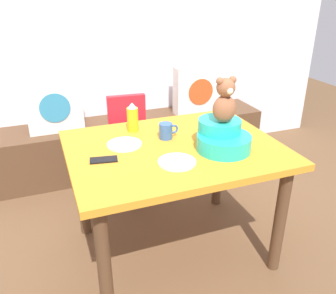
{
  "coord_description": "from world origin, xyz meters",
  "views": [
    {
      "loc": [
        -0.69,
        -1.71,
        1.6
      ],
      "look_at": [
        0.0,
        0.1,
        0.69
      ],
      "focal_mm": 38.02,
      "sensor_mm": 36.0,
      "label": 1
    }
  ],
  "objects_px": {
    "pillow_floral_right": "(197,90)",
    "ketchup_bottle": "(133,118)",
    "highchair": "(130,133)",
    "cell_phone": "(104,160)",
    "dinner_plate_far": "(177,162)",
    "teddy_bear": "(225,101)",
    "dinner_plate_near": "(124,144)",
    "infant_seat_teal": "(222,137)",
    "coffee_mug": "(166,131)",
    "pillow_floral_left": "(54,105)",
    "dining_table": "(174,163)"
  },
  "relations": [
    {
      "from": "teddy_bear",
      "to": "dinner_plate_far",
      "type": "relative_size",
      "value": 1.25
    },
    {
      "from": "teddy_bear",
      "to": "cell_phone",
      "type": "relative_size",
      "value": 1.74
    },
    {
      "from": "pillow_floral_right",
      "to": "dinner_plate_far",
      "type": "xyz_separation_m",
      "value": [
        -0.77,
        -1.39,
        0.07
      ]
    },
    {
      "from": "infant_seat_teal",
      "to": "ketchup_bottle",
      "type": "xyz_separation_m",
      "value": [
        -0.39,
        0.43,
        0.02
      ]
    },
    {
      "from": "pillow_floral_right",
      "to": "infant_seat_teal",
      "type": "distance_m",
      "value": 1.41
    },
    {
      "from": "coffee_mug",
      "to": "teddy_bear",
      "type": "bearing_deg",
      "value": -45.79
    },
    {
      "from": "highchair",
      "to": "cell_phone",
      "type": "distance_m",
      "value": 0.92
    },
    {
      "from": "dining_table",
      "to": "dinner_plate_near",
      "type": "xyz_separation_m",
      "value": [
        -0.26,
        0.11,
        0.11
      ]
    },
    {
      "from": "ketchup_bottle",
      "to": "teddy_bear",
      "type": "bearing_deg",
      "value": -47.61
    },
    {
      "from": "highchair",
      "to": "cell_phone",
      "type": "relative_size",
      "value": 5.49
    },
    {
      "from": "pillow_floral_right",
      "to": "teddy_bear",
      "type": "relative_size",
      "value": 1.76
    },
    {
      "from": "pillow_floral_right",
      "to": "ketchup_bottle",
      "type": "xyz_separation_m",
      "value": [
        -0.86,
        -0.89,
        0.15
      ]
    },
    {
      "from": "dinner_plate_near",
      "to": "cell_phone",
      "type": "bearing_deg",
      "value": -135.48
    },
    {
      "from": "highchair",
      "to": "ketchup_bottle",
      "type": "xyz_separation_m",
      "value": [
        -0.1,
        -0.47,
        0.31
      ]
    },
    {
      "from": "dining_table",
      "to": "coffee_mug",
      "type": "distance_m",
      "value": 0.2
    },
    {
      "from": "ketchup_bottle",
      "to": "dinner_plate_near",
      "type": "distance_m",
      "value": 0.24
    },
    {
      "from": "teddy_bear",
      "to": "dinner_plate_far",
      "type": "height_order",
      "value": "teddy_bear"
    },
    {
      "from": "infant_seat_teal",
      "to": "cell_phone",
      "type": "distance_m",
      "value": 0.66
    },
    {
      "from": "teddy_bear",
      "to": "infant_seat_teal",
      "type": "bearing_deg",
      "value": 90.0
    },
    {
      "from": "pillow_floral_left",
      "to": "highchair",
      "type": "height_order",
      "value": "pillow_floral_left"
    },
    {
      "from": "ketchup_bottle",
      "to": "coffee_mug",
      "type": "height_order",
      "value": "ketchup_bottle"
    },
    {
      "from": "highchair",
      "to": "dinner_plate_near",
      "type": "distance_m",
      "value": 0.73
    },
    {
      "from": "dinner_plate_near",
      "to": "dining_table",
      "type": "bearing_deg",
      "value": -22.75
    },
    {
      "from": "pillow_floral_left",
      "to": "pillow_floral_right",
      "type": "height_order",
      "value": "same"
    },
    {
      "from": "pillow_floral_left",
      "to": "pillow_floral_right",
      "type": "relative_size",
      "value": 1.0
    },
    {
      "from": "pillow_floral_left",
      "to": "dinner_plate_far",
      "type": "bearing_deg",
      "value": -69.86
    },
    {
      "from": "dinner_plate_far",
      "to": "dinner_plate_near",
      "type": "bearing_deg",
      "value": 122.76
    },
    {
      "from": "ketchup_bottle",
      "to": "dinner_plate_far",
      "type": "xyz_separation_m",
      "value": [
        0.09,
        -0.51,
        -0.08
      ]
    },
    {
      "from": "coffee_mug",
      "to": "dinner_plate_near",
      "type": "xyz_separation_m",
      "value": [
        -0.26,
        -0.01,
        -0.04
      ]
    },
    {
      "from": "pillow_floral_right",
      "to": "infant_seat_teal",
      "type": "relative_size",
      "value": 1.33
    },
    {
      "from": "pillow_floral_left",
      "to": "highchair",
      "type": "distance_m",
      "value": 0.68
    },
    {
      "from": "highchair",
      "to": "dinner_plate_near",
      "type": "xyz_separation_m",
      "value": [
        -0.21,
        -0.67,
        0.22
      ]
    },
    {
      "from": "teddy_bear",
      "to": "dinner_plate_near",
      "type": "xyz_separation_m",
      "value": [
        -0.5,
        0.24,
        -0.27
      ]
    },
    {
      "from": "highchair",
      "to": "coffee_mug",
      "type": "bearing_deg",
      "value": -85.37
    },
    {
      "from": "highchair",
      "to": "teddy_bear",
      "type": "bearing_deg",
      "value": -72.0
    },
    {
      "from": "teddy_bear",
      "to": "dinner_plate_near",
      "type": "distance_m",
      "value": 0.62
    },
    {
      "from": "dinner_plate_far",
      "to": "cell_phone",
      "type": "relative_size",
      "value": 1.39
    },
    {
      "from": "dining_table",
      "to": "cell_phone",
      "type": "relative_size",
      "value": 8.33
    },
    {
      "from": "infant_seat_teal",
      "to": "coffee_mug",
      "type": "bearing_deg",
      "value": 134.28
    },
    {
      "from": "coffee_mug",
      "to": "ketchup_bottle",
      "type": "bearing_deg",
      "value": 129.78
    },
    {
      "from": "ketchup_bottle",
      "to": "infant_seat_teal",
      "type": "bearing_deg",
      "value": -47.57
    },
    {
      "from": "coffee_mug",
      "to": "cell_phone",
      "type": "bearing_deg",
      "value": -159.0
    },
    {
      "from": "highchair",
      "to": "ketchup_bottle",
      "type": "distance_m",
      "value": 0.57
    },
    {
      "from": "highchair",
      "to": "pillow_floral_left",
      "type": "bearing_deg",
      "value": 141.25
    },
    {
      "from": "pillow_floral_right",
      "to": "dining_table",
      "type": "height_order",
      "value": "pillow_floral_right"
    },
    {
      "from": "dinner_plate_near",
      "to": "pillow_floral_right",
      "type": "bearing_deg",
      "value": 48.15
    },
    {
      "from": "cell_phone",
      "to": "dinner_plate_near",
      "type": "bearing_deg",
      "value": -35.76
    },
    {
      "from": "infant_seat_teal",
      "to": "teddy_bear",
      "type": "xyz_separation_m",
      "value": [
        0.0,
        -0.0,
        0.21
      ]
    },
    {
      "from": "infant_seat_teal",
      "to": "pillow_floral_right",
      "type": "bearing_deg",
      "value": 70.42
    },
    {
      "from": "pillow_floral_right",
      "to": "dining_table",
      "type": "relative_size",
      "value": 0.37
    }
  ]
}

